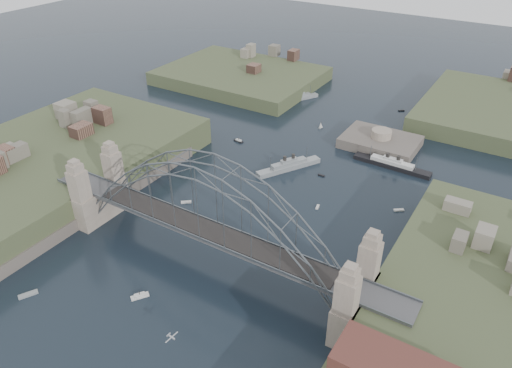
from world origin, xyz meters
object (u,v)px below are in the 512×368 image
object	(u,v)px
ocean_liner	(392,165)
naval_cruiser_far	(300,98)
bridge	(208,215)
fort_island	(379,147)
naval_cruiser_near	(289,166)

from	to	relation	value
ocean_liner	naval_cruiser_far	bearing A→B (deg)	145.46
bridge	naval_cruiser_far	size ratio (longest dim) A/B	5.89
fort_island	ocean_liner	xyz separation A→B (m)	(7.20, -10.59, 1.18)
bridge	ocean_liner	distance (m)	63.49
naval_cruiser_near	naval_cruiser_far	size ratio (longest dim) A/B	1.29
naval_cruiser_far	naval_cruiser_near	bearing A→B (deg)	-66.00
bridge	fort_island	distance (m)	72.14
ocean_liner	fort_island	bearing A→B (deg)	124.22
naval_cruiser_near	ocean_liner	world-z (taller)	naval_cruiser_near
naval_cruiser_near	ocean_liner	xyz separation A→B (m)	(24.13, 16.17, -0.08)
naval_cruiser_far	ocean_liner	bearing A→B (deg)	-34.54
naval_cruiser_far	ocean_liner	size ratio (longest dim) A/B	0.65
fort_island	naval_cruiser_near	xyz separation A→B (m)	(-16.93, -26.76, 1.26)
fort_island	naval_cruiser_near	world-z (taller)	naval_cruiser_near
naval_cruiser_near	bridge	bearing A→B (deg)	-83.49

